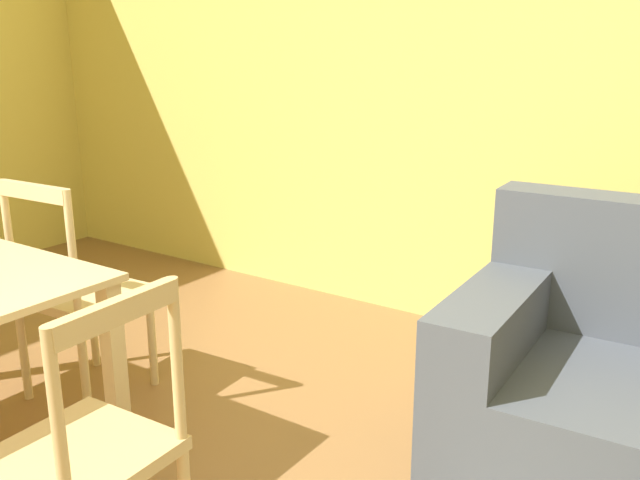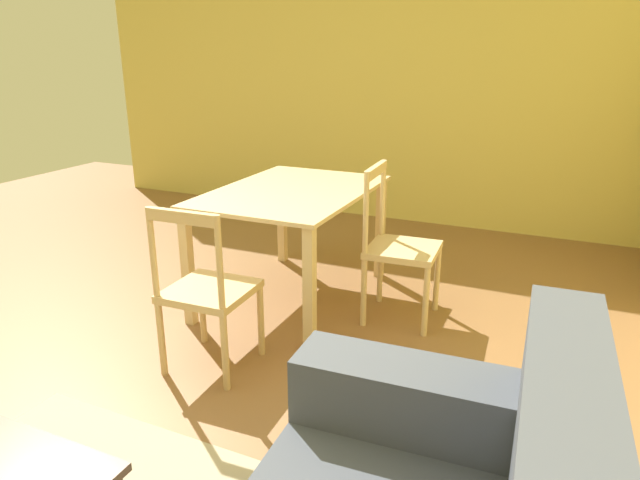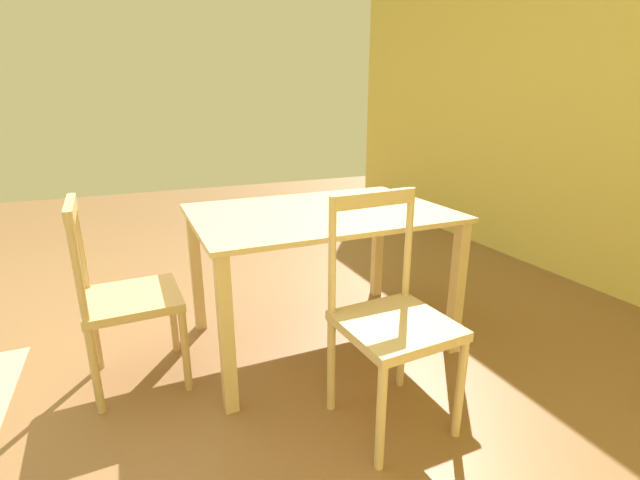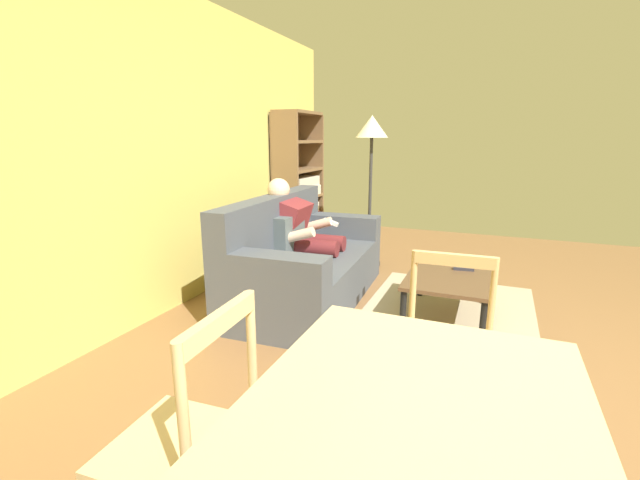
% 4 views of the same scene
% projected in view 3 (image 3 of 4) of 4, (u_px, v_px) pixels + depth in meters
% --- Properties ---
extents(ground_plane, '(9.15, 9.15, 0.00)m').
position_uv_depth(ground_plane, '(56.00, 355.00, 2.42)').
color(ground_plane, brown).
extents(wall_side, '(0.12, 5.73, 2.67)m').
position_uv_depth(wall_side, '(561.00, 99.00, 3.38)').
color(wall_side, '#D2BE5D').
rests_on(wall_side, ground_plane).
extents(dining_table, '(1.32, 0.92, 0.76)m').
position_uv_depth(dining_table, '(320.00, 231.00, 2.39)').
color(dining_table, '#D1B27F').
rests_on(dining_table, ground_plane).
extents(dining_chair_near_wall, '(0.44, 0.44, 0.97)m').
position_uv_depth(dining_chair_near_wall, '(391.00, 320.00, 1.81)').
color(dining_chair_near_wall, '#D1B27F').
rests_on(dining_chair_near_wall, ground_plane).
extents(dining_chair_facing_couch, '(0.44, 0.44, 0.92)m').
position_uv_depth(dining_chair_facing_couch, '(125.00, 298.00, 2.07)').
color(dining_chair_facing_couch, tan).
rests_on(dining_chair_facing_couch, ground_plane).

